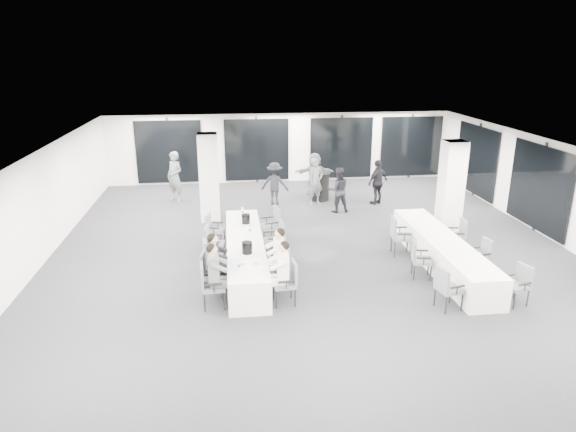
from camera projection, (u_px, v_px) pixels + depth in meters
name	position (u px, v px, depth m)	size (l,w,h in m)	color
room	(338.00, 192.00, 14.59)	(14.04, 16.04, 2.84)	#25252A
column_left	(209.00, 178.00, 16.14)	(0.60, 0.60, 2.80)	silver
column_right	(451.00, 189.00, 14.86)	(0.60, 0.60, 2.80)	silver
banquet_table_main	(245.00, 254.00, 12.81)	(0.90, 5.00, 0.75)	white
banquet_table_side	(442.00, 253.00, 12.91)	(0.90, 5.00, 0.75)	white
cocktail_table	(320.00, 186.00, 18.59)	(0.74, 0.74, 1.03)	black
chair_main_left_near	(209.00, 283.00, 10.81)	(0.53, 0.58, 0.98)	#595C62
chair_main_left_second	(210.00, 270.00, 11.42)	(0.56, 0.60, 0.98)	#595C62
chair_main_left_mid	(211.00, 256.00, 12.30)	(0.54, 0.58, 0.93)	#595C62
chair_main_left_fourth	(212.00, 241.00, 13.25)	(0.53, 0.57, 0.92)	#595C62
chair_main_left_far	(213.00, 228.00, 14.30)	(0.56, 0.58, 0.91)	#595C62
chair_main_right_near	(288.00, 280.00, 10.99)	(0.52, 0.57, 0.96)	#595C62
chair_main_right_second	(283.00, 267.00, 11.76)	(0.50, 0.54, 0.88)	#595C62
chair_main_right_mid	(280.00, 254.00, 12.52)	(0.48, 0.52, 0.87)	#595C62
chair_main_right_fourth	(276.00, 238.00, 13.36)	(0.55, 0.60, 1.01)	#595C62
chair_main_right_far	(272.00, 223.00, 14.50)	(0.60, 0.64, 1.02)	#595C62
chair_side_left_near	(446.00, 286.00, 10.73)	(0.57, 0.60, 0.94)	#595C62
chair_side_left_mid	(419.00, 257.00, 12.25)	(0.56, 0.59, 0.92)	#595C62
chair_side_left_far	(399.00, 234.00, 13.61)	(0.57, 0.62, 1.03)	#595C62
chair_side_right_near	(519.00, 282.00, 10.98)	(0.54, 0.57, 0.88)	#595C62
chair_side_right_mid	(482.00, 253.00, 12.56)	(0.48, 0.52, 0.86)	#595C62
chair_side_right_far	(458.00, 233.00, 13.85)	(0.50, 0.54, 0.91)	#595C62
seated_guest_a	(217.00, 271.00, 10.76)	(0.50, 0.38, 1.44)	#575A5E
seated_guest_b	(217.00, 260.00, 11.35)	(0.50, 0.38, 1.44)	black
seated_guest_c	(280.00, 269.00, 10.88)	(0.50, 0.38, 1.44)	white
seated_guest_d	(276.00, 254.00, 11.65)	(0.50, 0.38, 1.44)	white
standing_guest_a	(316.00, 178.00, 17.93)	(0.69, 0.56, 1.89)	#575A5E
standing_guest_b	(338.00, 187.00, 17.13)	(0.84, 0.51, 1.74)	black
standing_guest_c	(275.00, 181.00, 17.99)	(1.10, 0.56, 1.70)	black
standing_guest_d	(378.00, 179.00, 18.00)	(1.06, 0.59, 1.80)	black
standing_guest_f	(315.00, 171.00, 19.12)	(1.68, 0.65, 1.83)	#575A5E
standing_guest_g	(175.00, 173.00, 18.36)	(0.74, 0.60, 2.04)	#575A5E
standing_guest_h	(452.00, 195.00, 16.02)	(0.88, 0.54, 1.83)	black
ice_bucket_near	(247.00, 248.00, 11.85)	(0.24, 0.24, 0.28)	black
ice_bucket_far	(246.00, 219.00, 13.88)	(0.23, 0.23, 0.26)	black
water_bottle_a	(239.00, 264.00, 11.01)	(0.07, 0.07, 0.21)	silver
water_bottle_b	(250.00, 229.00, 13.15)	(0.07, 0.07, 0.22)	silver
water_bottle_c	(243.00, 211.00, 14.63)	(0.07, 0.07, 0.22)	silver
plate_a	(242.00, 264.00, 11.24)	(0.19, 0.19, 0.03)	white
plate_b	(256.00, 264.00, 11.27)	(0.21, 0.21, 0.03)	white
plate_c	(244.00, 248.00, 12.19)	(0.18, 0.18, 0.03)	white
wine_glass	(257.00, 269.00, 10.71)	(0.07, 0.07, 0.18)	silver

